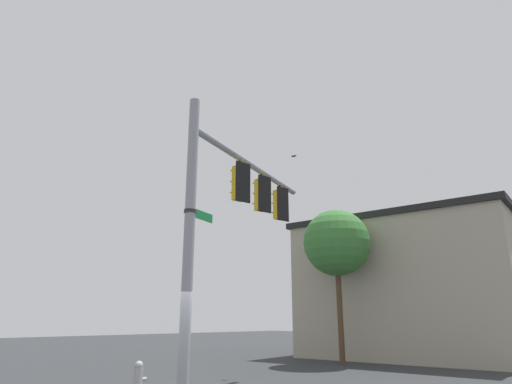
% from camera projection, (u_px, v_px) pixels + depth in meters
% --- Properties ---
extents(signal_pole, '(0.26, 0.26, 7.38)m').
position_uv_depth(signal_pole, '(189.00, 240.00, 10.33)').
color(signal_pole, gray).
rests_on(signal_pole, ground).
extents(mast_arm, '(6.24, 2.70, 0.20)m').
position_uv_depth(mast_arm, '(254.00, 167.00, 13.97)').
color(mast_arm, gray).
extents(traffic_light_nearest_pole, '(0.54, 0.49, 1.31)m').
position_uv_depth(traffic_light_nearest_pole, '(239.00, 183.00, 12.98)').
color(traffic_light_nearest_pole, black).
extents(traffic_light_mid_inner, '(0.54, 0.49, 1.31)m').
position_uv_depth(traffic_light_mid_inner, '(261.00, 195.00, 14.23)').
color(traffic_light_mid_inner, black).
extents(traffic_light_mid_outer, '(0.54, 0.49, 1.31)m').
position_uv_depth(traffic_light_mid_outer, '(279.00, 205.00, 15.47)').
color(traffic_light_mid_outer, black).
extents(street_name_sign, '(1.06, 0.54, 0.22)m').
position_uv_depth(street_name_sign, '(196.00, 213.00, 10.73)').
color(street_name_sign, '#147238').
extents(bird_flying, '(0.22, 0.29, 0.07)m').
position_uv_depth(bird_flying, '(294.00, 156.00, 18.14)').
color(bird_flying, '#4C4742').
extents(storefront_building, '(9.15, 11.53, 6.75)m').
position_uv_depth(storefront_building, '(410.00, 287.00, 21.85)').
color(storefront_building, '#A89E89').
rests_on(storefront_building, ground).
extents(tree_by_storefront, '(3.02, 3.02, 6.73)m').
position_uv_depth(tree_by_storefront, '(336.00, 243.00, 19.86)').
color(tree_by_storefront, '#4C3823').
rests_on(tree_by_storefront, ground).
extents(fire_hydrant, '(0.35, 0.24, 0.82)m').
position_uv_depth(fire_hydrant, '(138.00, 377.00, 11.42)').
color(fire_hydrant, '#99999E').
rests_on(fire_hydrant, ground).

